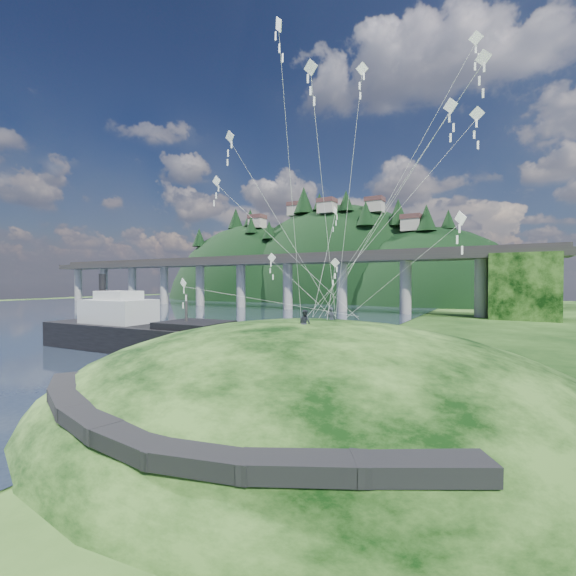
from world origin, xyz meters
The scene contains 10 objects.
ground centered at (0.00, 0.00, 0.00)m, with size 320.00×320.00×0.00m, color black.
water centered at (-72.00, 30.00, 0.01)m, with size 240.00×240.00×0.00m, color #2C3951.
grass_hill centered at (8.00, 2.00, -1.50)m, with size 36.00×32.00×13.00m.
footpath centered at (7.46, -9.74, 2.08)m, with size 22.29×5.84×0.83m.
bridge centered at (-26.46, 70.07, 9.70)m, with size 160.00×11.00×15.00m.
far_ridge centered at (-43.58, 122.17, -7.44)m, with size 153.00×70.00×94.50m.
work_barge centered at (-16.41, 8.57, 2.10)m, with size 24.27×7.65×8.40m.
wooden_dock centered at (-5.75, 7.65, 0.45)m, with size 14.53×5.45×1.03m.
kite_flyers centered at (8.24, 1.76, 5.79)m, with size 1.14×3.94×1.69m.
kite_swarm centered at (8.96, 3.30, 15.01)m, with size 19.24×15.60×15.67m.
Camera 1 is at (18.58, -19.98, 7.52)m, focal length 24.00 mm.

